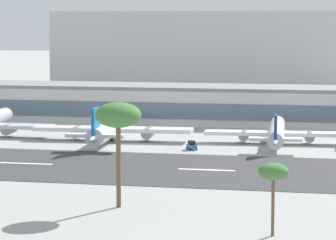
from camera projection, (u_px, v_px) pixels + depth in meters
ground_plane at (208, 170)px, 182.31m from camera, size 1400.00×1400.00×0.00m
runway_strip at (208, 170)px, 181.78m from camera, size 800.00×40.84×0.08m
runway_centreline_dash_3 at (26, 163)px, 189.93m from camera, size 12.00×1.20×0.01m
runway_centreline_dash_4 at (207, 170)px, 181.82m from camera, size 12.00×1.20×0.01m
terminal_building at (221, 105)px, 264.20m from camera, size 199.25×22.62×11.43m
distant_hotel_block at (203, 50)px, 401.74m from camera, size 137.19×33.50×35.38m
airliner_blue_tail_gate_1 at (112, 128)px, 225.60m from camera, size 41.94×50.15×10.46m
airliner_navy_tail_gate_2 at (277, 133)px, 220.14m from camera, size 36.80×43.99×9.18m
service_baggage_tug_0 at (192, 146)px, 210.47m from camera, size 3.08×3.57×2.20m
palm_tree_0 at (118, 117)px, 143.98m from camera, size 7.66×7.66×17.57m
palm_tree_1 at (273, 173)px, 125.12m from camera, size 4.42×4.42×10.64m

